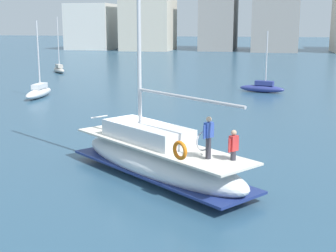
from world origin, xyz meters
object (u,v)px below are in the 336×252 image
moored_sloop_near (39,92)px  moored_sloop_far (59,69)px  moored_cutter_right (262,87)px  main_sailboat (157,157)px

moored_sloop_near → moored_sloop_far: (-7.09, 19.79, -0.02)m
moored_sloop_near → moored_cutter_right: 20.10m
main_sailboat → moored_sloop_far: 44.73m
moored_sloop_far → moored_cutter_right: (25.90, -12.73, -0.03)m
moored_sloop_near → moored_cutter_right: size_ratio=1.16×
main_sailboat → moored_cutter_right: bearing=81.5°
main_sailboat → moored_sloop_far: bearing=119.4°
moored_sloop_near → moored_cutter_right: (18.82, 7.06, -0.05)m
main_sailboat → moored_sloop_near: 24.28m
main_sailboat → moored_sloop_far: size_ratio=1.98×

